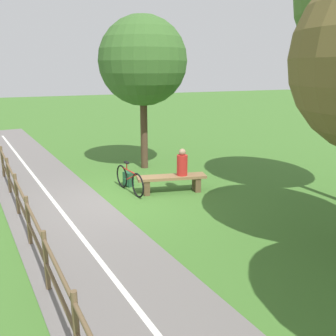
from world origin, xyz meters
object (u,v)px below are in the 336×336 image
object	(u,v)px
bench	(172,181)
backpack	(128,179)
person_seated	(182,164)
bicycle	(129,180)
tree_near_bench	(143,61)

from	to	relation	value
bench	backpack	distance (m)	1.44
person_seated	bicycle	xyz separation A→B (m)	(1.42, -0.55, -0.47)
backpack	person_seated	bearing A→B (deg)	139.63
person_seated	backpack	distance (m)	1.81
bench	backpack	size ratio (longest dim) A/B	4.64
person_seated	tree_near_bench	bearing A→B (deg)	-76.29
bench	bicycle	world-z (taller)	bicycle
person_seated	backpack	bearing A→B (deg)	-28.74
bicycle	backpack	distance (m)	0.58
person_seated	backpack	world-z (taller)	person_seated
bench	bicycle	distance (m)	1.22
bicycle	backpack	xyz separation A→B (m)	(-0.13, -0.55, -0.15)
tree_near_bench	person_seated	bearing A→B (deg)	92.07
bench	bicycle	size ratio (longest dim) A/B	1.19
person_seated	backpack	size ratio (longest dim) A/B	1.78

